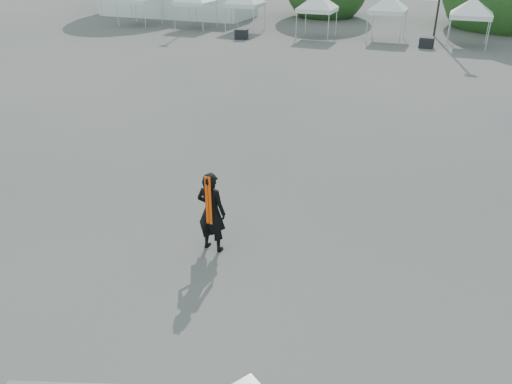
% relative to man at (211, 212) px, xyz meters
% --- Properties ---
extents(ground, '(120.00, 120.00, 0.00)m').
position_rel_man_xyz_m(ground, '(-0.10, 2.42, -1.04)').
color(ground, '#474442').
rests_on(ground, ground).
extents(tent_f, '(3.96, 3.96, 3.88)m').
position_rel_man_xyz_m(tent_f, '(5.35, 30.77, 2.02)').
color(tent_f, silver).
rests_on(tent_f, ground).
extents(man, '(0.80, 0.56, 2.07)m').
position_rel_man_xyz_m(man, '(0.00, 0.00, 0.00)').
color(man, black).
rests_on(man, ground).
extents(crate_west, '(1.07, 0.90, 0.74)m').
position_rel_man_xyz_m(crate_west, '(-10.93, 27.45, -0.67)').
color(crate_west, black).
rests_on(crate_west, ground).
extents(crate_mid, '(1.01, 0.82, 0.73)m').
position_rel_man_xyz_m(crate_mid, '(2.72, 28.99, -0.67)').
color(crate_mid, black).
rests_on(crate_mid, ground).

